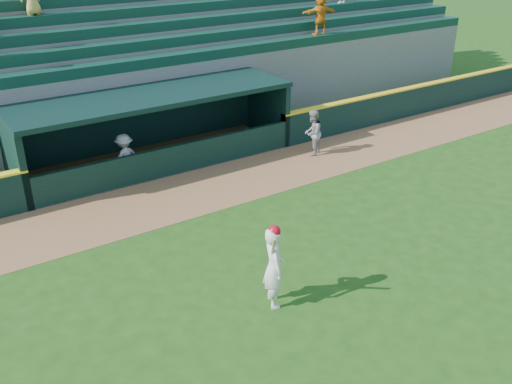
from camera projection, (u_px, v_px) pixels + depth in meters
ground at (292, 263)px, 13.99m from camera, size 120.00×120.00×0.00m
warning_track at (197, 191)px, 17.66m from camera, size 40.00×3.00×0.01m
field_wall_right at (427, 98)px, 24.78m from camera, size 15.50×0.30×1.20m
wall_stripe_right at (428, 84)px, 24.51m from camera, size 15.50×0.32×0.06m
dugout_player_front at (313, 133)px, 20.08m from camera, size 1.02×0.97×1.65m
dugout_player_inside at (125, 157)px, 18.13m from camera, size 1.14×0.87×1.56m
dugout at (152, 123)px, 19.40m from camera, size 9.40×2.80×2.46m
stands at (101, 67)px, 22.37m from camera, size 34.50×6.32×7.60m
batter_at_plate at (274, 266)px, 12.11m from camera, size 0.66×0.85×1.96m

